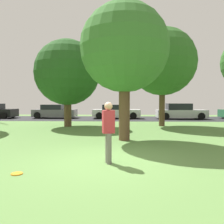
{
  "coord_description": "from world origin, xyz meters",
  "views": [
    {
      "loc": [
        0.47,
        -6.64,
        1.74
      ],
      "look_at": [
        0.0,
        4.59,
        1.19
      ],
      "focal_mm": 37.66,
      "sensor_mm": 36.0,
      "label": 1
    }
  ],
  "objects": [
    {
      "name": "oak_tree_right",
      "position": [
        3.2,
        9.47,
        4.35
      ],
      "size": [
        4.56,
        4.56,
        6.65
      ],
      "color": "brown",
      "rests_on": "ground_plane"
    },
    {
      "name": "ground_plane",
      "position": [
        0.0,
        0.0,
        0.0
      ],
      "size": [
        44.0,
        44.0,
        0.0
      ],
      "primitive_type": "plane",
      "color": "#5B8442"
    },
    {
      "name": "oak_tree_left",
      "position": [
        0.58,
        3.62,
        4.0
      ],
      "size": [
        3.86,
        3.86,
        5.95
      ],
      "color": "brown",
      "rests_on": "ground_plane"
    },
    {
      "name": "parked_car_silver",
      "position": [
        5.99,
        15.67,
        0.67
      ],
      "size": [
        4.56,
        2.01,
        1.47
      ],
      "color": "#B7B7BC",
      "rests_on": "ground_plane"
    },
    {
      "name": "parked_car_grey",
      "position": [
        -6.21,
        16.37,
        0.62
      ],
      "size": [
        4.16,
        2.05,
        1.34
      ],
      "color": "slate",
      "rests_on": "ground_plane"
    },
    {
      "name": "road_strip",
      "position": [
        0.0,
        16.0,
        0.0
      ],
      "size": [
        44.0,
        6.4,
        0.01
      ],
      "primitive_type": "cube",
      "color": "#28282B",
      "rests_on": "ground_plane"
    },
    {
      "name": "parked_car_white",
      "position": [
        -0.1,
        16.18,
        0.62
      ],
      "size": [
        4.56,
        2.07,
        1.34
      ],
      "color": "white",
      "rests_on": "ground_plane"
    },
    {
      "name": "maple_tree_far",
      "position": [
        -3.17,
        8.99,
        3.6
      ],
      "size": [
        4.37,
        4.37,
        5.8
      ],
      "color": "brown",
      "rests_on": "ground_plane"
    },
    {
      "name": "frisbee_disc",
      "position": [
        -2.0,
        -1.28,
        0.01
      ],
      "size": [
        0.27,
        0.27,
        0.03
      ],
      "primitive_type": "cylinder",
      "color": "orange",
      "rests_on": "ground_plane"
    },
    {
      "name": "person_catcher",
      "position": [
        0.1,
        -0.21,
        0.94
      ],
      "size": [
        0.37,
        0.3,
        1.7
      ],
      "rotation": [
        0.0,
        0.0,
        0.28
      ],
      "color": "slate",
      "rests_on": "ground_plane"
    }
  ]
}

